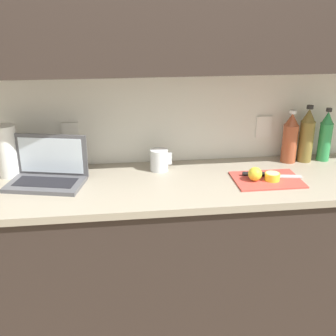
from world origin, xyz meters
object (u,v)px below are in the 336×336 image
lemon_whole_beside (255,174)px  measuring_cup (159,160)px  bottle_oil_tall (307,136)px  bottle_water_clear (325,137)px  bottle_green_soda (290,138)px  knife (262,175)px  lemon_half_cut (272,177)px  paper_towel_roll (7,151)px  laptop (48,172)px  cutting_board (267,180)px

lemon_whole_beside → measuring_cup: bearing=154.2°
lemon_whole_beside → bottle_oil_tall: size_ratio=0.22×
bottle_oil_tall → measuring_cup: size_ratio=2.75×
bottle_water_clear → measuring_cup: (-0.93, -0.04, -0.08)m
bottle_green_soda → measuring_cup: bottle_green_soda is taller
knife → bottle_green_soda: (0.22, 0.21, 0.12)m
knife → lemon_whole_beside: (-0.05, -0.05, 0.03)m
lemon_half_cut → measuring_cup: bearing=157.3°
knife → paper_towel_roll: size_ratio=1.12×
knife → laptop: bearing=-174.0°
knife → bottle_green_soda: 0.33m
knife → lemon_half_cut: bearing=-49.0°
lemon_whole_beside → paper_towel_roll: paper_towel_roll is taller
lemon_half_cut → paper_towel_roll: (-1.30, 0.24, 0.11)m
bottle_oil_tall → paper_towel_roll: bottle_oil_tall is taller
knife → measuring_cup: measuring_cup is taller
bottle_oil_tall → paper_towel_roll: (-1.58, -0.02, -0.01)m
measuring_cup → bottle_oil_tall: bearing=2.8°
bottle_oil_tall → bottle_green_soda: bearing=-180.0°
cutting_board → lemon_whole_beside: size_ratio=4.82×
lemon_whole_beside → bottle_water_clear: size_ratio=0.23×
lemon_half_cut → bottle_oil_tall: size_ratio=0.23×
bottle_green_soda → bottle_water_clear: size_ratio=0.98×
bottle_green_soda → paper_towel_roll: (-1.49, -0.02, -0.00)m
measuring_cup → paper_towel_roll: size_ratio=0.43×
cutting_board → bottle_oil_tall: (0.30, 0.25, 0.14)m
bottle_water_clear → knife: bearing=-153.9°
lemon_whole_beside → bottle_oil_tall: bottle_oil_tall is taller
bottle_oil_tall → bottle_water_clear: bottle_oil_tall is taller
lemon_half_cut → measuring_cup: 0.58m
lemon_whole_beside → cutting_board: bearing=8.0°
lemon_half_cut → lemon_whole_beside: size_ratio=1.06×
bottle_green_soda → bottle_oil_tall: bearing=0.0°
lemon_half_cut → bottle_oil_tall: 0.40m
knife → bottle_green_soda: bottle_green_soda is taller
bottle_water_clear → measuring_cup: bottle_water_clear is taller
laptop → lemon_whole_beside: 1.01m
cutting_board → bottle_green_soda: bearing=50.1°
bottle_green_soda → lemon_whole_beside: bearing=-136.9°
lemon_half_cut → cutting_board: bearing=138.5°
lemon_whole_beside → bottle_green_soda: (0.28, 0.26, 0.09)m
laptop → measuring_cup: 0.57m
bottle_water_clear → paper_towel_roll: (-1.69, -0.02, -0.00)m
cutting_board → measuring_cup: 0.56m
bottle_oil_tall → measuring_cup: bearing=-177.2°
lemon_whole_beside → lemon_half_cut: bearing=-4.8°
measuring_cup → paper_towel_roll: (-0.76, 0.02, 0.08)m
measuring_cup → laptop: bearing=-169.9°
lemon_half_cut → bottle_green_soda: size_ratio=0.25×
laptop → cutting_board: size_ratio=1.21×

